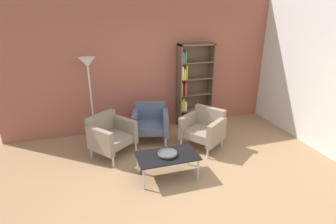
% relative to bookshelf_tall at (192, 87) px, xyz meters
% --- Properties ---
extents(ground_plane, '(8.32, 8.32, 0.00)m').
position_rel_bookshelf_tall_xyz_m(ground_plane, '(-0.90, -2.25, -0.93)').
color(ground_plane, '#9E7751').
extents(brick_back_panel, '(6.40, 0.12, 2.90)m').
position_rel_bookshelf_tall_xyz_m(brick_back_panel, '(-0.90, 0.21, 0.52)').
color(brick_back_panel, '#9E5642').
rests_on(brick_back_panel, ground_plane).
extents(plaster_right_partition, '(0.12, 5.20, 2.90)m').
position_rel_bookshelf_tall_xyz_m(plaster_right_partition, '(1.96, -1.65, 0.52)').
color(plaster_right_partition, silver).
rests_on(plaster_right_partition, ground_plane).
extents(bookshelf_tall, '(0.80, 0.30, 1.90)m').
position_rel_bookshelf_tall_xyz_m(bookshelf_tall, '(0.00, 0.00, 0.00)').
color(bookshelf_tall, brown).
rests_on(bookshelf_tall, ground_plane).
extents(coffee_table_low, '(1.00, 0.56, 0.40)m').
position_rel_bookshelf_tall_xyz_m(coffee_table_low, '(-1.17, -1.91, -0.56)').
color(coffee_table_low, black).
rests_on(coffee_table_low, ground_plane).
extents(decorative_bowl, '(0.32, 0.32, 0.05)m').
position_rel_bookshelf_tall_xyz_m(decorative_bowl, '(-1.17, -1.91, -0.49)').
color(decorative_bowl, '#4C4C51').
rests_on(decorative_bowl, coffee_table_low).
extents(armchair_by_bookshelf, '(0.85, 0.81, 0.78)m').
position_rel_bookshelf_tall_xyz_m(armchair_by_bookshelf, '(-1.12, -0.55, -0.51)').
color(armchair_by_bookshelf, '#4C566B').
rests_on(armchair_by_bookshelf, ground_plane).
extents(armchair_near_window, '(0.95, 0.94, 0.78)m').
position_rel_bookshelf_tall_xyz_m(armchair_near_window, '(-1.98, -0.90, -0.51)').
color(armchair_near_window, gray).
rests_on(armchair_near_window, ground_plane).
extents(armchair_spare_guest, '(0.93, 0.95, 0.78)m').
position_rel_bookshelf_tall_xyz_m(armchair_spare_guest, '(-0.18, -1.14, -0.51)').
color(armchair_spare_guest, gray).
rests_on(armchair_spare_guest, ground_plane).
extents(floor_lamp_torchiere, '(0.32, 0.32, 1.74)m').
position_rel_bookshelf_tall_xyz_m(floor_lamp_torchiere, '(-2.25, -0.14, 0.52)').
color(floor_lamp_torchiere, silver).
rests_on(floor_lamp_torchiere, ground_plane).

